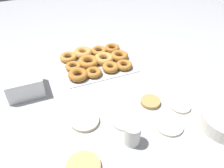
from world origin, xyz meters
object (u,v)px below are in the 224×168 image
object	(u,v)px
pancake_5	(150,102)
pancake_3	(85,121)
pancake_2	(180,106)
pancake_0	(124,121)
donut_tray	(96,61)
container_stack	(24,84)
paper_cup	(132,134)
pancake_4	(83,167)
pancake_1	(169,126)

from	to	relation	value
pancake_5	pancake_3	bearing A→B (deg)	-0.43
pancake_2	pancake_3	world-z (taller)	pancake_3
pancake_2	pancake_0	bearing A→B (deg)	-2.42
pancake_2	donut_tray	xyz separation A→B (m)	(0.23, -0.45, 0.01)
container_stack	pancake_3	bearing A→B (deg)	125.20
pancake_0	container_stack	xyz separation A→B (m)	(0.34, -0.34, 0.04)
pancake_2	container_stack	xyz separation A→B (m)	(0.59, -0.35, 0.04)
container_stack	paper_cup	bearing A→B (deg)	127.16
donut_tray	container_stack	distance (m)	0.38
pancake_4	donut_tray	size ratio (longest dim) A/B	0.32
pancake_0	pancake_2	bearing A→B (deg)	177.58
pancake_3	container_stack	bearing A→B (deg)	-54.80
pancake_2	pancake_4	bearing A→B (deg)	14.69
pancake_3	pancake_2	bearing A→B (deg)	169.86
pancake_2	donut_tray	distance (m)	0.50
donut_tray	paper_cup	distance (m)	0.53
pancake_2	pancake_5	world-z (taller)	pancake_5
pancake_1	paper_cup	size ratio (longest dim) A/B	1.30
pancake_0	container_stack	world-z (taller)	container_stack
container_stack	pancake_1	bearing A→B (deg)	139.56
pancake_4	pancake_5	world-z (taller)	same
pancake_5	container_stack	bearing A→B (deg)	-29.68
container_stack	donut_tray	bearing A→B (deg)	-164.87
pancake_2	pancake_5	size ratio (longest dim) A/B	0.99
pancake_4	paper_cup	size ratio (longest dim) A/B	1.39
pancake_4	paper_cup	xyz separation A→B (m)	(-0.19, -0.04, 0.03)
pancake_1	pancake_2	bearing A→B (deg)	-144.15
pancake_5	pancake_0	bearing A→B (deg)	21.33
pancake_3	pancake_4	size ratio (longest dim) A/B	0.99
pancake_0	pancake_3	bearing A→B (deg)	-22.90
pancake_2	container_stack	distance (m)	0.69
pancake_5	pancake_1	bearing A→B (deg)	92.09
pancake_4	donut_tray	distance (m)	0.61
pancake_1	donut_tray	distance (m)	0.54
donut_tray	pancake_5	bearing A→B (deg)	107.78
pancake_3	pancake_5	xyz separation A→B (m)	(-0.29, 0.00, 0.00)
pancake_1	container_stack	bearing A→B (deg)	-40.44
pancake_1	paper_cup	world-z (taller)	paper_cup
pancake_5	pancake_2	bearing A→B (deg)	146.88
pancake_1	pancake_4	bearing A→B (deg)	7.61
pancake_2	pancake_5	distance (m)	0.13
pancake_0	pancake_3	xyz separation A→B (m)	(0.14, -0.06, 0.00)
donut_tray	pancake_4	bearing A→B (deg)	67.50
pancake_0	pancake_4	xyz separation A→B (m)	(0.21, 0.13, 0.00)
pancake_3	pancake_4	xyz separation A→B (m)	(0.06, 0.19, 0.00)
pancake_3	pancake_5	world-z (taller)	pancake_5
pancake_3	paper_cup	world-z (taller)	paper_cup
donut_tray	paper_cup	size ratio (longest dim) A/B	4.40
pancake_0	pancake_1	bearing A→B (deg)	151.59
pancake_2	pancake_4	distance (m)	0.48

